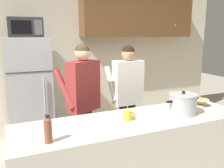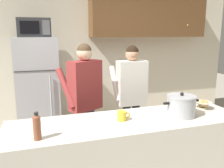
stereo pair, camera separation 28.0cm
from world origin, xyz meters
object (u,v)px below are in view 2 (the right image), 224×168
(coffee_mug, at_px, (122,116))
(bread_bowl, at_px, (203,104))
(person_near_pot, at_px, (85,92))
(bottle_near_edge, at_px, (37,126))
(cooking_pot, at_px, (181,106))
(microwave, at_px, (34,28))
(refrigerator, at_px, (38,91))
(person_by_sink, at_px, (131,89))

(coffee_mug, distance_m, bread_bowl, 0.99)
(person_near_pot, distance_m, bottle_near_edge, 1.21)
(person_near_pot, xyz_separation_m, cooking_pot, (0.82, -0.91, 0.01))
(person_near_pot, height_order, bread_bowl, person_near_pot)
(person_near_pot, bearing_deg, cooking_pot, -48.16)
(person_near_pot, bearing_deg, microwave, 120.33)
(refrigerator, xyz_separation_m, bread_bowl, (1.75, -1.77, 0.12))
(person_by_sink, bearing_deg, microwave, 144.85)
(refrigerator, relative_size, bread_bowl, 8.48)
(refrigerator, height_order, coffee_mug, refrigerator)
(refrigerator, height_order, microwave, microwave)
(microwave, height_order, cooking_pot, microwave)
(bread_bowl, bearing_deg, cooking_pot, -160.30)
(bottle_near_edge, bearing_deg, bread_bowl, 8.78)
(bread_bowl, bearing_deg, person_by_sink, 120.23)
(person_by_sink, xyz_separation_m, cooking_pot, (0.14, -1.00, 0.04))
(refrigerator, relative_size, coffee_mug, 12.96)
(person_near_pot, relative_size, person_by_sink, 1.02)
(refrigerator, relative_size, person_near_pot, 1.04)
(microwave, xyz_separation_m, person_by_sink, (1.24, -0.87, -0.85))
(coffee_mug, bearing_deg, refrigerator, 112.44)
(person_near_pot, distance_m, cooking_pot, 1.22)
(refrigerator, distance_m, cooking_pot, 2.35)
(refrigerator, height_order, bottle_near_edge, refrigerator)
(coffee_mug, bearing_deg, microwave, 112.68)
(microwave, xyz_separation_m, bottle_near_edge, (-0.03, -2.02, -0.81))
(refrigerator, xyz_separation_m, microwave, (0.00, -0.02, 0.99))
(bottle_near_edge, bearing_deg, microwave, 89.19)
(person_by_sink, relative_size, cooking_pot, 3.94)
(microwave, relative_size, bottle_near_edge, 2.10)
(bread_bowl, distance_m, bottle_near_edge, 1.80)
(cooking_pot, bearing_deg, bottle_near_edge, -174.22)
(bread_bowl, xyz_separation_m, bottle_near_edge, (-1.78, -0.27, 0.06))
(microwave, height_order, coffee_mug, microwave)
(microwave, bearing_deg, cooking_pot, -53.66)
(microwave, bearing_deg, refrigerator, 90.07)
(person_near_pot, distance_m, person_by_sink, 0.68)
(person_by_sink, bearing_deg, bread_bowl, -59.77)
(refrigerator, relative_size, microwave, 3.54)
(bottle_near_edge, bearing_deg, cooking_pot, 5.78)
(person_by_sink, height_order, bottle_near_edge, person_by_sink)
(refrigerator, bearing_deg, person_near_pot, -60.22)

